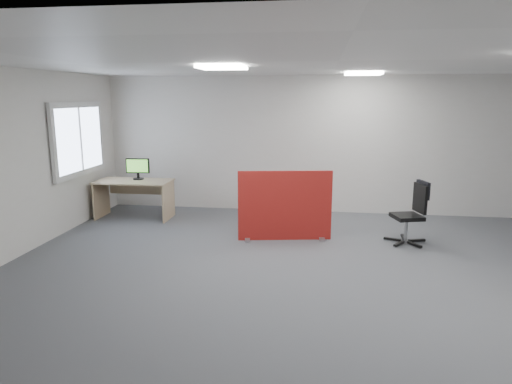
# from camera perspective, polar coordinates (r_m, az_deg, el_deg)

# --- Properties ---
(floor) EXTENTS (9.00, 9.00, 0.00)m
(floor) POSITION_cam_1_polar(r_m,az_deg,el_deg) (6.05, 9.36, -10.57)
(floor) COLOR #575A60
(floor) RESTS_ON ground
(ceiling) EXTENTS (9.00, 7.00, 0.02)m
(ceiling) POSITION_cam_1_polar(r_m,az_deg,el_deg) (5.62, 10.32, 15.83)
(ceiling) COLOR white
(ceiling) RESTS_ON wall_back
(wall_back) EXTENTS (9.00, 0.02, 2.70)m
(wall_back) POSITION_cam_1_polar(r_m,az_deg,el_deg) (9.15, 9.19, 5.78)
(wall_back) COLOR silver
(wall_back) RESTS_ON floor
(wall_front) EXTENTS (9.00, 0.02, 2.70)m
(wall_front) POSITION_cam_1_polar(r_m,az_deg,el_deg) (2.31, 12.35, -12.52)
(wall_front) COLOR silver
(wall_front) RESTS_ON floor
(wall_left) EXTENTS (0.02, 7.00, 2.70)m
(wall_left) POSITION_cam_1_polar(r_m,az_deg,el_deg) (7.13, -29.35, 2.73)
(wall_left) COLOR silver
(wall_left) RESTS_ON floor
(window) EXTENTS (0.06, 1.70, 1.30)m
(window) POSITION_cam_1_polar(r_m,az_deg,el_deg) (8.74, -21.25, 6.17)
(window) COLOR white
(window) RESTS_ON wall_left
(ceiling_lights) EXTENTS (4.10, 4.10, 0.04)m
(ceiling_lights) POSITION_cam_1_polar(r_m,az_deg,el_deg) (6.30, 13.21, 14.98)
(ceiling_lights) COLOR white
(ceiling_lights) RESTS_ON ceiling
(red_divider) EXTENTS (1.50, 0.31, 1.14)m
(red_divider) POSITION_cam_1_polar(r_m,az_deg,el_deg) (7.36, 3.63, -1.81)
(red_divider) COLOR maroon
(red_divider) RESTS_ON floor
(second_desk) EXTENTS (1.41, 0.71, 0.73)m
(second_desk) POSITION_cam_1_polar(r_m,az_deg,el_deg) (9.03, -14.91, 0.26)
(second_desk) COLOR tan
(second_desk) RESTS_ON floor
(monitor_second) EXTENTS (0.45, 0.20, 0.41)m
(monitor_second) POSITION_cam_1_polar(r_m,az_deg,el_deg) (9.04, -14.56, 2.94)
(monitor_second) COLOR black
(monitor_second) RESTS_ON second_desk
(office_chair) EXTENTS (0.65, 0.63, 0.98)m
(office_chair) POSITION_cam_1_polar(r_m,az_deg,el_deg) (7.59, 19.09, -2.02)
(office_chair) COLOR black
(office_chair) RESTS_ON floor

